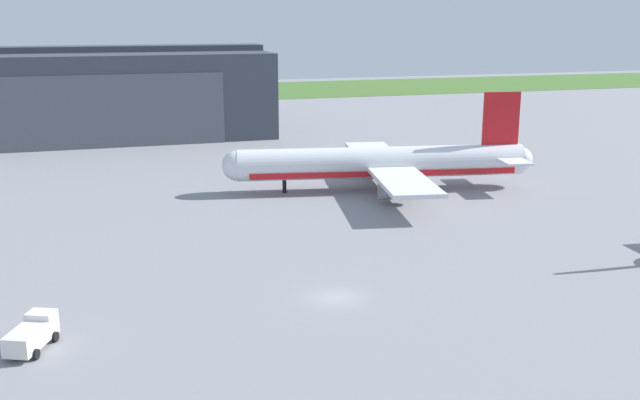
# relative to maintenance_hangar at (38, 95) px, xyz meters

# --- Properties ---
(ground_plane) EXTENTS (440.00, 440.00, 0.00)m
(ground_plane) POSITION_rel_maintenance_hangar_xyz_m (30.23, -99.55, -8.56)
(ground_plane) COLOR gray
(grass_field_strip) EXTENTS (440.00, 56.00, 0.08)m
(grass_field_strip) POSITION_rel_maintenance_hangar_xyz_m (30.23, 80.56, -8.52)
(grass_field_strip) COLOR #466D2E
(grass_field_strip) RESTS_ON ground_plane
(maintenance_hangar) EXTENTS (90.66, 34.20, 18.03)m
(maintenance_hangar) POSITION_rel_maintenance_hangar_xyz_m (0.00, 0.00, 0.00)
(maintenance_hangar) COLOR #383D47
(maintenance_hangar) RESTS_ON ground_plane
(airliner_far_right) EXTENTS (43.53, 37.12, 13.57)m
(airliner_far_right) POSITION_rel_maintenance_hangar_xyz_m (48.83, -62.94, -4.76)
(airliner_far_right) COLOR silver
(airliner_far_right) RESTS_ON ground_plane
(baggage_tug) EXTENTS (3.76, 5.26, 2.27)m
(baggage_tug) POSITION_rel_maintenance_hangar_xyz_m (5.72, -102.46, -7.40)
(baggage_tug) COLOR white
(baggage_tug) RESTS_ON ground_plane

